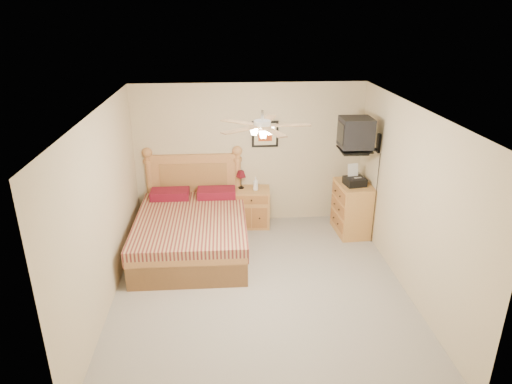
# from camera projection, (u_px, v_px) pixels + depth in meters

# --- Properties ---
(floor) EXTENTS (4.50, 4.50, 0.00)m
(floor) POSITION_uv_depth(u_px,v_px,m) (260.00, 287.00, 6.40)
(floor) COLOR gray
(floor) RESTS_ON ground
(ceiling) EXTENTS (4.00, 4.50, 0.04)m
(ceiling) POSITION_uv_depth(u_px,v_px,m) (261.00, 110.00, 5.47)
(ceiling) COLOR white
(ceiling) RESTS_ON ground
(wall_back) EXTENTS (4.00, 0.04, 2.50)m
(wall_back) POSITION_uv_depth(u_px,v_px,m) (250.00, 155.00, 8.02)
(wall_back) COLOR #C6B592
(wall_back) RESTS_ON ground
(wall_front) EXTENTS (4.00, 0.04, 2.50)m
(wall_front) POSITION_uv_depth(u_px,v_px,m) (283.00, 312.00, 3.86)
(wall_front) COLOR #C6B592
(wall_front) RESTS_ON ground
(wall_left) EXTENTS (0.04, 4.50, 2.50)m
(wall_left) POSITION_uv_depth(u_px,v_px,m) (104.00, 210.00, 5.79)
(wall_left) COLOR #C6B592
(wall_left) RESTS_ON ground
(wall_right) EXTENTS (0.04, 4.50, 2.50)m
(wall_right) POSITION_uv_depth(u_px,v_px,m) (410.00, 201.00, 6.08)
(wall_right) COLOR #C6B592
(wall_right) RESTS_ON ground
(bed) EXTENTS (1.69, 2.22, 1.43)m
(bed) POSITION_uv_depth(u_px,v_px,m) (190.00, 210.00, 7.10)
(bed) COLOR #B2724A
(bed) RESTS_ON ground
(nightstand) EXTENTS (0.67, 0.52, 0.69)m
(nightstand) POSITION_uv_depth(u_px,v_px,m) (252.00, 207.00, 8.13)
(nightstand) COLOR #B47135
(nightstand) RESTS_ON ground
(table_lamp) EXTENTS (0.21, 0.21, 0.33)m
(table_lamp) POSITION_uv_depth(u_px,v_px,m) (241.00, 179.00, 8.00)
(table_lamp) COLOR #5E0F1A
(table_lamp) RESTS_ON nightstand
(lotion_bottle) EXTENTS (0.12, 0.12, 0.24)m
(lotion_bottle) POSITION_uv_depth(u_px,v_px,m) (256.00, 184.00, 7.92)
(lotion_bottle) COLOR white
(lotion_bottle) RESTS_ON nightstand
(framed_picture) EXTENTS (0.46, 0.04, 0.46)m
(framed_picture) POSITION_uv_depth(u_px,v_px,m) (265.00, 134.00, 7.88)
(framed_picture) COLOR black
(framed_picture) RESTS_ON wall_back
(dresser) EXTENTS (0.57, 0.79, 0.90)m
(dresser) POSITION_uv_depth(u_px,v_px,m) (353.00, 208.00, 7.83)
(dresser) COLOR #B36F38
(dresser) RESTS_ON ground
(fax_machine) EXTENTS (0.37, 0.39, 0.34)m
(fax_machine) POSITION_uv_depth(u_px,v_px,m) (355.00, 175.00, 7.55)
(fax_machine) COLOR black
(fax_machine) RESTS_ON dresser
(magazine_lower) EXTENTS (0.24, 0.30, 0.03)m
(magazine_lower) POSITION_uv_depth(u_px,v_px,m) (350.00, 177.00, 7.95)
(magazine_lower) COLOR beige
(magazine_lower) RESTS_ON dresser
(magazine_upper) EXTENTS (0.24, 0.29, 0.02)m
(magazine_upper) POSITION_uv_depth(u_px,v_px,m) (351.00, 175.00, 7.96)
(magazine_upper) COLOR gray
(magazine_upper) RESTS_ON magazine_lower
(wall_tv) EXTENTS (0.56, 0.46, 0.58)m
(wall_tv) POSITION_uv_depth(u_px,v_px,m) (365.00, 135.00, 7.09)
(wall_tv) COLOR black
(wall_tv) RESTS_ON wall_right
(ceiling_fan) EXTENTS (1.14, 1.14, 0.28)m
(ceiling_fan) POSITION_uv_depth(u_px,v_px,m) (262.00, 126.00, 5.34)
(ceiling_fan) COLOR white
(ceiling_fan) RESTS_ON ceiling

